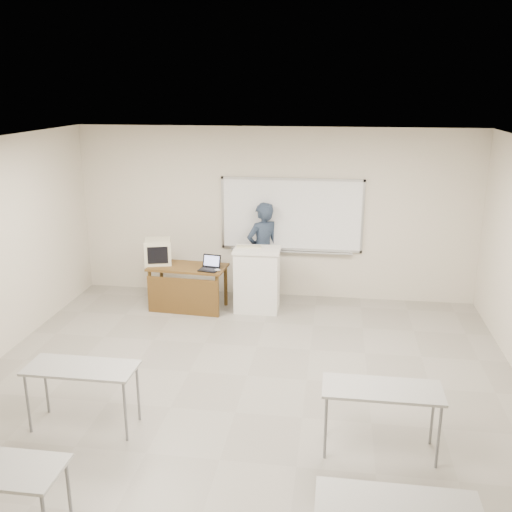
% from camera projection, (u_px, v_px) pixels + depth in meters
% --- Properties ---
extents(floor, '(7.00, 8.00, 0.01)m').
position_uv_depth(floor, '(235.00, 413.00, 6.62)').
color(floor, gray).
rests_on(floor, ground).
extents(whiteboard, '(2.48, 0.10, 1.31)m').
position_uv_depth(whiteboard, '(292.00, 216.00, 9.93)').
color(whiteboard, white).
rests_on(whiteboard, floor).
extents(student_desks, '(4.40, 2.20, 0.73)m').
position_uv_depth(student_desks, '(208.00, 428.00, 5.15)').
color(student_desks, gray).
rests_on(student_desks, floor).
extents(instructor_desk, '(1.28, 0.64, 0.75)m').
position_uv_depth(instructor_desk, '(187.00, 281.00, 9.51)').
color(instructor_desk, brown).
rests_on(instructor_desk, floor).
extents(podium, '(0.76, 0.56, 1.07)m').
position_uv_depth(podium, '(257.00, 280.00, 9.53)').
color(podium, silver).
rests_on(podium, floor).
extents(crt_monitor, '(0.44, 0.49, 0.42)m').
position_uv_depth(crt_monitor, '(158.00, 251.00, 9.69)').
color(crt_monitor, beige).
rests_on(crt_monitor, instructor_desk).
extents(laptop, '(0.31, 0.29, 0.23)m').
position_uv_depth(laptop, '(209.00, 266.00, 9.36)').
color(laptop, black).
rests_on(laptop, instructor_desk).
extents(mouse, '(0.12, 0.10, 0.04)m').
position_uv_depth(mouse, '(217.00, 270.00, 9.28)').
color(mouse, '#A1A3A7').
rests_on(mouse, instructor_desk).
extents(keyboard, '(0.42, 0.19, 0.02)m').
position_uv_depth(keyboard, '(249.00, 247.00, 9.47)').
color(keyboard, beige).
rests_on(keyboard, podium).
extents(presenter, '(0.75, 0.72, 1.73)m').
position_uv_depth(presenter, '(263.00, 251.00, 10.04)').
color(presenter, black).
rests_on(presenter, floor).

